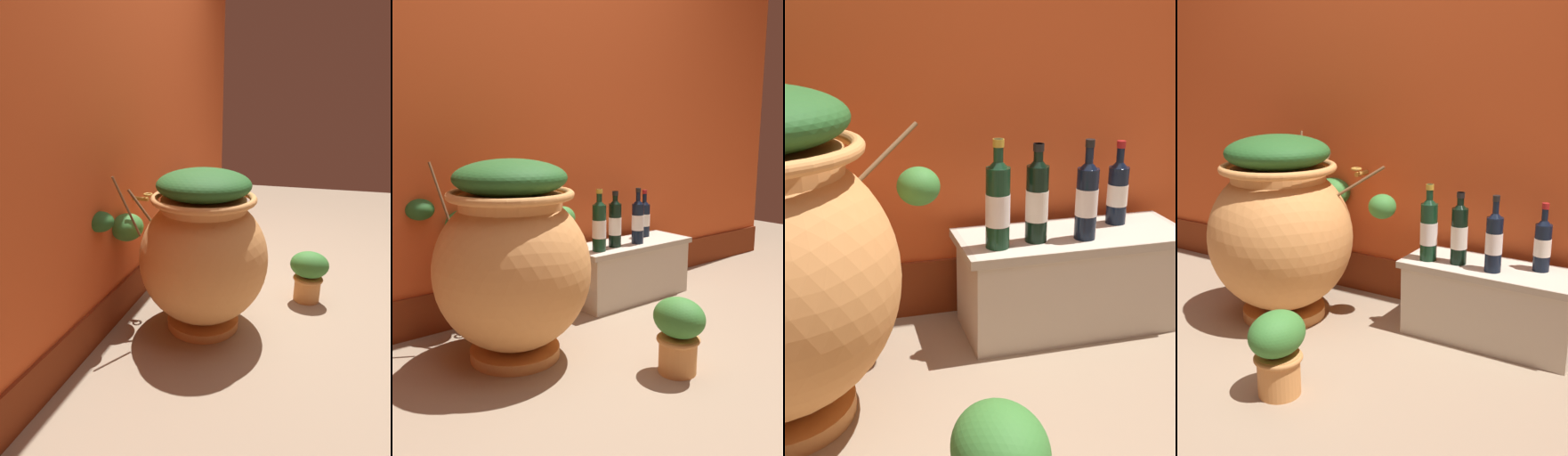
{
  "view_description": "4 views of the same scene",
  "coord_description": "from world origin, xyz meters",
  "views": [
    {
      "loc": [
        -2.22,
        0.13,
        1.2
      ],
      "look_at": [
        -0.05,
        0.77,
        0.44
      ],
      "focal_mm": 29.46,
      "sensor_mm": 36.0,
      "label": 1
    },
    {
      "loc": [
        -1.5,
        -1.24,
        1.01
      ],
      "look_at": [
        0.05,
        0.68,
        0.52
      ],
      "focal_mm": 39.45,
      "sensor_mm": 36.0,
      "label": 2
    },
    {
      "loc": [
        -0.24,
        -0.82,
        1.01
      ],
      "look_at": [
        0.17,
        0.71,
        0.46
      ],
      "focal_mm": 45.59,
      "sensor_mm": 36.0,
      "label": 3
    },
    {
      "loc": [
        1.32,
        -1.38,
        1.16
      ],
      "look_at": [
        -0.04,
        0.82,
        0.45
      ],
      "focal_mm": 44.73,
      "sensor_mm": 36.0,
      "label": 4
    }
  ],
  "objects": [
    {
      "name": "wine_bottle_middle",
      "position": [
        0.55,
        0.83,
        0.49
      ],
      "size": [
        0.07,
        0.07,
        0.33
      ],
      "color": "black",
      "rests_on": "stone_ledge"
    },
    {
      "name": "wine_bottle_right",
      "position": [
        0.39,
        0.85,
        0.49
      ],
      "size": [
        0.07,
        0.07,
        0.32
      ],
      "color": "black",
      "rests_on": "stone_ledge"
    },
    {
      "name": "stone_ledge",
      "position": [
        0.54,
        0.88,
        0.19
      ],
      "size": [
        0.79,
        0.31,
        0.35
      ],
      "color": "beige",
      "rests_on": "ground_plane"
    },
    {
      "name": "ground_plane",
      "position": [
        0.0,
        0.0,
        0.0
      ],
      "size": [
        7.0,
        7.0,
        0.0
      ],
      "primitive_type": "plane",
      "color": "gray"
    },
    {
      "name": "wine_bottle_back",
      "position": [
        0.25,
        0.83,
        0.5
      ],
      "size": [
        0.08,
        0.08,
        0.35
      ],
      "color": "black",
      "rests_on": "stone_ledge"
    },
    {
      "name": "terracotta_urn",
      "position": [
        -0.42,
        0.62,
        0.46
      ],
      "size": [
        0.84,
        0.9,
        0.89
      ],
      "color": "#D68E4C",
      "rests_on": "ground_plane"
    },
    {
      "name": "wine_bottle_left",
      "position": [
        0.73,
        0.95,
        0.47
      ],
      "size": [
        0.07,
        0.07,
        0.29
      ],
      "color": "black",
      "rests_on": "stone_ledge"
    },
    {
      "name": "potted_shrub",
      "position": [
        0.03,
        0.05,
        0.18
      ],
      "size": [
        0.19,
        0.24,
        0.33
      ],
      "color": "#D68E4C",
      "rests_on": "ground_plane"
    },
    {
      "name": "back_wall",
      "position": [
        -0.0,
        1.2,
        1.29
      ],
      "size": [
        4.4,
        0.33,
        2.6
      ],
      "color": "#D15123",
      "rests_on": "ground_plane"
    }
  ]
}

